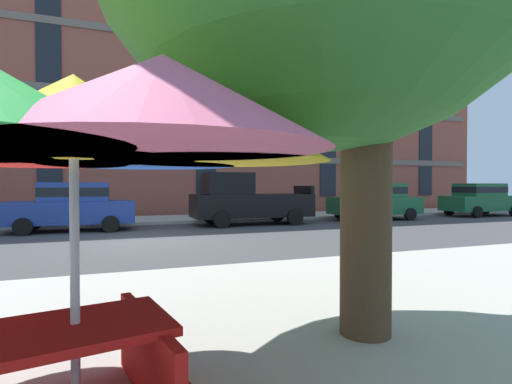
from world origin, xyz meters
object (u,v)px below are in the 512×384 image
sedan_green (376,200)px  sedan_green_midblock (481,199)px  sedan_blue (73,205)px  pickup_black (247,201)px  patio_umbrella (74,122)px  picnic_table (20,380)px

sedan_green → sedan_green_midblock: same height
sedan_blue → pickup_black: (6.74, 0.00, 0.08)m
sedan_green_midblock → sedan_blue: bearing=180.0°
sedan_blue → sedan_green_midblock: same height
sedan_blue → sedan_green_midblock: bearing=0.0°
sedan_green → patio_umbrella: patio_umbrella is taller
pickup_black → sedan_green: bearing=-0.0°
sedan_green_midblock → picnic_table: 23.18m
sedan_blue → pickup_black: 6.74m
pickup_black → patio_umbrella: (-5.49, -12.70, 1.07)m
pickup_black → patio_umbrella: 13.88m
sedan_blue → picnic_table: sedan_blue is taller
sedan_blue → patio_umbrella: patio_umbrella is taller
pickup_black → patio_umbrella: patio_umbrella is taller
picnic_table → sedan_green_midblock: bearing=33.5°
sedan_green → picnic_table: bearing=-134.1°
patio_umbrella → sedan_green_midblock: bearing=33.7°
pickup_black → sedan_green: pickup_black is taller
sedan_blue → sedan_green: 13.35m
sedan_blue → sedan_green: size_ratio=1.00×
pickup_black → patio_umbrella: size_ratio=1.42×
sedan_blue → picnic_table: 12.83m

